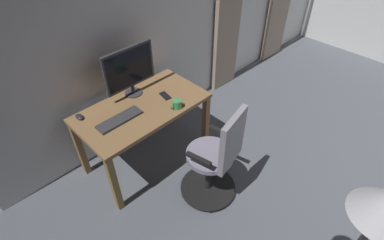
{
  "coord_description": "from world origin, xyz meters",
  "views": [
    {
      "loc": [
        2.62,
        -0.35,
        2.52
      ],
      "look_at": [
        1.28,
        -1.69,
        0.88
      ],
      "focal_mm": 27.38,
      "sensor_mm": 36.0,
      "label": 1
    }
  ],
  "objects_px": {
    "computer_keyboard": "(120,119)",
    "cell_phone_by_monitor": "(165,96)",
    "office_chair": "(216,160)",
    "computer_monitor": "(130,69)",
    "mug_coffee": "(177,104)",
    "computer_mouse": "(79,117)",
    "desk": "(143,114)"
  },
  "relations": [
    {
      "from": "computer_monitor",
      "to": "mug_coffee",
      "type": "bearing_deg",
      "value": 107.36
    },
    {
      "from": "computer_keyboard",
      "to": "office_chair",
      "type": "bearing_deg",
      "value": 118.58
    },
    {
      "from": "desk",
      "to": "computer_monitor",
      "type": "height_order",
      "value": "computer_monitor"
    },
    {
      "from": "desk",
      "to": "computer_keyboard",
      "type": "height_order",
      "value": "computer_keyboard"
    },
    {
      "from": "computer_monitor",
      "to": "mug_coffee",
      "type": "distance_m",
      "value": 0.57
    },
    {
      "from": "cell_phone_by_monitor",
      "to": "computer_keyboard",
      "type": "bearing_deg",
      "value": 10.15
    },
    {
      "from": "desk",
      "to": "office_chair",
      "type": "bearing_deg",
      "value": 101.22
    },
    {
      "from": "office_chair",
      "to": "computer_mouse",
      "type": "height_order",
      "value": "office_chair"
    },
    {
      "from": "desk",
      "to": "office_chair",
      "type": "xyz_separation_m",
      "value": [
        -0.17,
        0.84,
        -0.15
      ]
    },
    {
      "from": "computer_mouse",
      "to": "computer_monitor",
      "type": "bearing_deg",
      "value": 177.31
    },
    {
      "from": "desk",
      "to": "mug_coffee",
      "type": "bearing_deg",
      "value": 130.66
    },
    {
      "from": "computer_monitor",
      "to": "desk",
      "type": "bearing_deg",
      "value": 73.08
    },
    {
      "from": "office_chair",
      "to": "cell_phone_by_monitor",
      "type": "distance_m",
      "value": 0.85
    },
    {
      "from": "computer_monitor",
      "to": "cell_phone_by_monitor",
      "type": "distance_m",
      "value": 0.44
    },
    {
      "from": "cell_phone_by_monitor",
      "to": "mug_coffee",
      "type": "xyz_separation_m",
      "value": [
        0.05,
        0.23,
        0.04
      ]
    },
    {
      "from": "desk",
      "to": "computer_monitor",
      "type": "relative_size",
      "value": 2.31
    },
    {
      "from": "computer_monitor",
      "to": "computer_keyboard",
      "type": "bearing_deg",
      "value": 37.16
    },
    {
      "from": "computer_monitor",
      "to": "computer_keyboard",
      "type": "relative_size",
      "value": 1.27
    },
    {
      "from": "desk",
      "to": "mug_coffee",
      "type": "distance_m",
      "value": 0.38
    },
    {
      "from": "office_chair",
      "to": "computer_keyboard",
      "type": "height_order",
      "value": "office_chair"
    },
    {
      "from": "computer_monitor",
      "to": "cell_phone_by_monitor",
      "type": "relative_size",
      "value": 3.86
    },
    {
      "from": "computer_keyboard",
      "to": "computer_mouse",
      "type": "height_order",
      "value": "computer_mouse"
    },
    {
      "from": "office_chair",
      "to": "computer_monitor",
      "type": "bearing_deg",
      "value": 82.72
    },
    {
      "from": "computer_monitor",
      "to": "computer_keyboard",
      "type": "distance_m",
      "value": 0.51
    },
    {
      "from": "computer_keyboard",
      "to": "cell_phone_by_monitor",
      "type": "bearing_deg",
      "value": 179.15
    },
    {
      "from": "computer_keyboard",
      "to": "mug_coffee",
      "type": "height_order",
      "value": "mug_coffee"
    },
    {
      "from": "computer_mouse",
      "to": "mug_coffee",
      "type": "relative_size",
      "value": 0.78
    },
    {
      "from": "mug_coffee",
      "to": "computer_monitor",
      "type": "bearing_deg",
      "value": -72.64
    },
    {
      "from": "computer_monitor",
      "to": "computer_keyboard",
      "type": "xyz_separation_m",
      "value": [
        0.35,
        0.26,
        -0.27
      ]
    },
    {
      "from": "computer_mouse",
      "to": "mug_coffee",
      "type": "height_order",
      "value": "mug_coffee"
    },
    {
      "from": "cell_phone_by_monitor",
      "to": "computer_monitor",
      "type": "bearing_deg",
      "value": -42.55
    },
    {
      "from": "computer_keyboard",
      "to": "cell_phone_by_monitor",
      "type": "xyz_separation_m",
      "value": [
        -0.55,
        0.01,
        -0.01
      ]
    }
  ]
}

